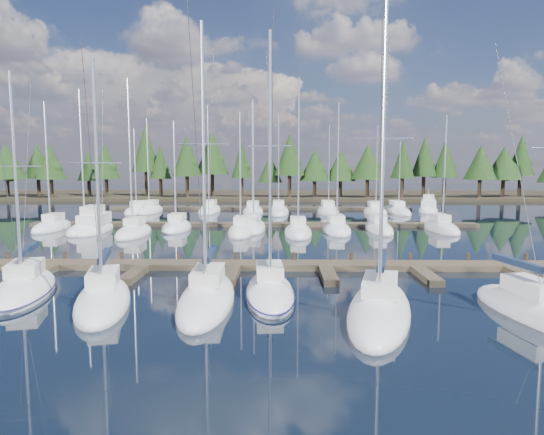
{
  "coord_description": "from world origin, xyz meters",
  "views": [
    {
      "loc": [
        3.03,
        -14.07,
        7.01
      ],
      "look_at": [
        2.44,
        22.0,
        3.0
      ],
      "focal_mm": 32.0,
      "sensor_mm": 36.0,
      "label": 1
    }
  ],
  "objects_px": {
    "front_sailboat_1": "(24,289)",
    "motor_yacht_right": "(428,209)",
    "motor_yacht_left": "(95,227)",
    "front_sailboat_2": "(103,300)",
    "main_dock": "(234,267)",
    "front_sailboat_6": "(536,311)",
    "front_sailboat_5": "(379,309)",
    "front_sailboat_3": "(207,298)",
    "front_sailboat_4": "(270,291)"
  },
  "relations": [
    {
      "from": "main_dock",
      "to": "front_sailboat_3",
      "type": "xyz_separation_m",
      "value": [
        -0.64,
        -7.65,
        0.09
      ]
    },
    {
      "from": "front_sailboat_5",
      "to": "motor_yacht_right",
      "type": "relative_size",
      "value": 1.7
    },
    {
      "from": "front_sailboat_2",
      "to": "motor_yacht_right",
      "type": "relative_size",
      "value": 1.48
    },
    {
      "from": "motor_yacht_left",
      "to": "motor_yacht_right",
      "type": "height_order",
      "value": "motor_yacht_left"
    },
    {
      "from": "front_sailboat_2",
      "to": "front_sailboat_5",
      "type": "relative_size",
      "value": 0.87
    },
    {
      "from": "front_sailboat_3",
      "to": "motor_yacht_right",
      "type": "height_order",
      "value": "front_sailboat_3"
    },
    {
      "from": "main_dock",
      "to": "front_sailboat_5",
      "type": "xyz_separation_m",
      "value": [
        7.67,
        -9.46,
        0.08
      ]
    },
    {
      "from": "motor_yacht_left",
      "to": "front_sailboat_1",
      "type": "bearing_deg",
      "value": -77.3
    },
    {
      "from": "front_sailboat_1",
      "to": "front_sailboat_3",
      "type": "relative_size",
      "value": 0.87
    },
    {
      "from": "main_dock",
      "to": "front_sailboat_6",
      "type": "bearing_deg",
      "value": -33.3
    },
    {
      "from": "front_sailboat_5",
      "to": "motor_yacht_left",
      "type": "height_order",
      "value": "front_sailboat_5"
    },
    {
      "from": "front_sailboat_2",
      "to": "motor_yacht_left",
      "type": "bearing_deg",
      "value": 111.75
    },
    {
      "from": "front_sailboat_4",
      "to": "motor_yacht_right",
      "type": "distance_m",
      "value": 51.13
    },
    {
      "from": "front_sailboat_3",
      "to": "motor_yacht_left",
      "type": "relative_size",
      "value": 1.59
    },
    {
      "from": "front_sailboat_1",
      "to": "motor_yacht_right",
      "type": "distance_m",
      "value": 57.87
    },
    {
      "from": "front_sailboat_2",
      "to": "motor_yacht_left",
      "type": "xyz_separation_m",
      "value": [
        -10.51,
        26.34,
        0.2
      ]
    },
    {
      "from": "front_sailboat_1",
      "to": "motor_yacht_left",
      "type": "bearing_deg",
      "value": 102.7
    },
    {
      "from": "motor_yacht_left",
      "to": "motor_yacht_right",
      "type": "bearing_deg",
      "value": 27.45
    },
    {
      "from": "front_sailboat_4",
      "to": "front_sailboat_5",
      "type": "xyz_separation_m",
      "value": [
        5.16,
        -3.02,
        -0.01
      ]
    },
    {
      "from": "front_sailboat_4",
      "to": "front_sailboat_6",
      "type": "distance_m",
      "value": 12.68
    },
    {
      "from": "front_sailboat_6",
      "to": "motor_yacht_left",
      "type": "bearing_deg",
      "value": 137.99
    },
    {
      "from": "front_sailboat_6",
      "to": "motor_yacht_right",
      "type": "height_order",
      "value": "front_sailboat_6"
    },
    {
      "from": "motor_yacht_right",
      "to": "front_sailboat_4",
      "type": "bearing_deg",
      "value": -115.83
    },
    {
      "from": "motor_yacht_right",
      "to": "front_sailboat_6",
      "type": "bearing_deg",
      "value": -101.5
    },
    {
      "from": "motor_yacht_right",
      "to": "front_sailboat_1",
      "type": "bearing_deg",
      "value": -127.93
    },
    {
      "from": "front_sailboat_3",
      "to": "front_sailboat_5",
      "type": "relative_size",
      "value": 0.98
    },
    {
      "from": "front_sailboat_5",
      "to": "motor_yacht_right",
      "type": "bearing_deg",
      "value": 70.76
    },
    {
      "from": "front_sailboat_1",
      "to": "front_sailboat_3",
      "type": "distance_m",
      "value": 10.27
    },
    {
      "from": "front_sailboat_5",
      "to": "front_sailboat_6",
      "type": "distance_m",
      "value": 7.1
    },
    {
      "from": "front_sailboat_1",
      "to": "front_sailboat_5",
      "type": "distance_m",
      "value": 18.77
    },
    {
      "from": "front_sailboat_3",
      "to": "front_sailboat_5",
      "type": "height_order",
      "value": "front_sailboat_5"
    },
    {
      "from": "front_sailboat_5",
      "to": "motor_yacht_left",
      "type": "distance_m",
      "value": 36.62
    },
    {
      "from": "main_dock",
      "to": "front_sailboat_1",
      "type": "xyz_separation_m",
      "value": [
        -10.79,
        -6.07,
        0.07
      ]
    },
    {
      "from": "front_sailboat_5",
      "to": "motor_yacht_left",
      "type": "relative_size",
      "value": 1.62
    },
    {
      "from": "front_sailboat_4",
      "to": "front_sailboat_2",
      "type": "bearing_deg",
      "value": -168.71
    },
    {
      "from": "front_sailboat_6",
      "to": "motor_yacht_right",
      "type": "xyz_separation_m",
      "value": [
        10.02,
        49.27,
        0.16
      ]
    },
    {
      "from": "main_dock",
      "to": "motor_yacht_right",
      "type": "height_order",
      "value": "motor_yacht_right"
    },
    {
      "from": "main_dock",
      "to": "front_sailboat_6",
      "type": "relative_size",
      "value": 3.15
    },
    {
      "from": "main_dock",
      "to": "front_sailboat_4",
      "type": "bearing_deg",
      "value": -68.77
    },
    {
      "from": "main_dock",
      "to": "front_sailboat_3",
      "type": "bearing_deg",
      "value": -94.76
    },
    {
      "from": "front_sailboat_4",
      "to": "front_sailboat_6",
      "type": "xyz_separation_m",
      "value": [
        12.26,
        -3.25,
        0.0
      ]
    },
    {
      "from": "front_sailboat_1",
      "to": "motor_yacht_left",
      "type": "distance_m",
      "value": 24.93
    },
    {
      "from": "front_sailboat_5",
      "to": "front_sailboat_6",
      "type": "xyz_separation_m",
      "value": [
        7.1,
        -0.24,
        0.01
      ]
    },
    {
      "from": "main_dock",
      "to": "front_sailboat_5",
      "type": "bearing_deg",
      "value": -50.98
    },
    {
      "from": "front_sailboat_3",
      "to": "motor_yacht_left",
      "type": "distance_m",
      "value": 30.25
    },
    {
      "from": "motor_yacht_right",
      "to": "front_sailboat_5",
      "type": "bearing_deg",
      "value": -109.24
    },
    {
      "from": "front_sailboat_6",
      "to": "motor_yacht_right",
      "type": "distance_m",
      "value": 50.28
    },
    {
      "from": "front_sailboat_2",
      "to": "front_sailboat_3",
      "type": "xyz_separation_m",
      "value": [
        5.12,
        0.45,
        0.0
      ]
    },
    {
      "from": "main_dock",
      "to": "front_sailboat_3",
      "type": "distance_m",
      "value": 7.67
    },
    {
      "from": "front_sailboat_4",
      "to": "motor_yacht_left",
      "type": "height_order",
      "value": "front_sailboat_4"
    }
  ]
}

